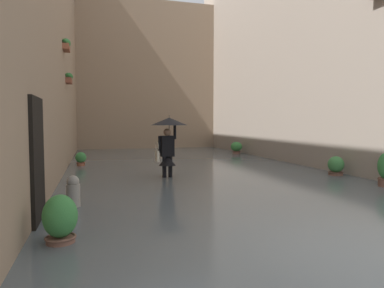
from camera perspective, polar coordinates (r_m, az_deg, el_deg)
name	(u,v)px	position (r m, az deg, el deg)	size (l,w,h in m)	color
ground_plane	(188,172)	(12.57, -0.64, -4.60)	(60.00, 60.00, 0.00)	slate
flood_water	(188,169)	(12.56, -0.64, -4.17)	(9.16, 24.21, 0.19)	#515B60
building_facade_left	(313,16)	(15.20, 19.31, 19.31)	(2.04, 22.21, 11.93)	#A89989
building_facade_far	(146,78)	(22.43, -7.53, 10.75)	(11.96, 1.80, 9.18)	gray
person_wading	(168,135)	(10.07, -3.93, 1.51)	(1.08, 1.08, 2.00)	#2D2319
potted_plant_mid_left	(336,168)	(11.41, 22.58, -3.70)	(0.48, 0.48, 0.76)	brown
potted_plant_far_right	(60,224)	(5.05, -20.85, -12.17)	(0.45, 0.45, 0.84)	brown
potted_plant_far_left	(236,149)	(17.65, 7.32, -0.75)	(0.58, 0.58, 0.80)	brown
potted_plant_near_right	(81,160)	(13.44, -17.82, -2.56)	(0.40, 0.40, 0.69)	#9E563D
mooring_bollard	(73,196)	(7.01, -18.95, -8.12)	(0.26, 0.26, 0.79)	gray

